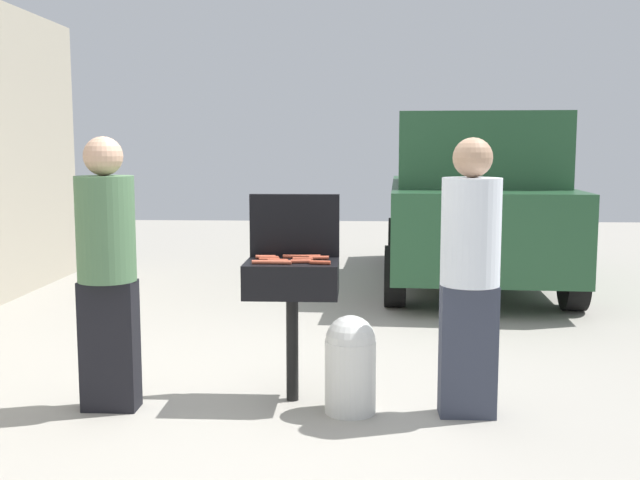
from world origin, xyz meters
TOP-DOWN VIEW (x-y plane):
  - ground_plane at (0.00, 0.00)m, footprint 24.00×24.00m
  - bbq_grill at (0.08, -0.02)m, footprint 0.60×0.44m
  - grill_lid_open at (0.08, 0.20)m, footprint 0.60×0.05m
  - hot_dog_0 at (-0.08, 0.04)m, footprint 0.13×0.03m
  - hot_dog_1 at (0.07, 0.11)m, footprint 0.13×0.03m
  - hot_dog_2 at (-0.01, -0.08)m, footprint 0.13×0.04m
  - hot_dog_3 at (0.19, 0.11)m, footprint 0.13×0.04m
  - hot_dog_4 at (0.26, -0.14)m, footprint 0.13×0.04m
  - hot_dog_5 at (0.14, -0.10)m, footprint 0.13×0.04m
  - hot_dog_6 at (-0.07, -0.04)m, footprint 0.13×0.03m
  - hot_dog_7 at (0.02, -0.15)m, footprint 0.13×0.03m
  - hot_dog_8 at (-0.11, 0.08)m, footprint 0.13×0.03m
  - hot_dog_9 at (0.15, -0.01)m, footprint 0.13×0.03m
  - hot_dog_10 at (0.25, 0.06)m, footprint 0.13×0.04m
  - hot_dog_11 at (-0.10, -0.14)m, footprint 0.13×0.03m
  - propane_tank at (0.46, -0.23)m, footprint 0.32×0.32m
  - person_left at (-1.06, -0.24)m, footprint 0.36×0.36m
  - person_right at (1.18, -0.25)m, footprint 0.36×0.36m
  - parked_minivan at (1.88, 4.36)m, footprint 2.22×4.50m

SIDE VIEW (x-z plane):
  - ground_plane at x=0.00m, z-range 0.00..0.00m
  - propane_tank at x=0.46m, z-range 0.01..0.63m
  - bbq_grill at x=0.08m, z-range 0.32..1.24m
  - person_right at x=1.18m, z-range 0.07..1.78m
  - person_left at x=-1.06m, z-range 0.07..1.79m
  - hot_dog_0 at x=-0.08m, z-range 0.92..0.95m
  - hot_dog_1 at x=0.07m, z-range 0.92..0.95m
  - hot_dog_2 at x=-0.01m, z-range 0.92..0.95m
  - hot_dog_3 at x=0.19m, z-range 0.92..0.95m
  - hot_dog_4 at x=0.26m, z-range 0.92..0.95m
  - hot_dog_5 at x=0.14m, z-range 0.92..0.95m
  - hot_dog_6 at x=-0.07m, z-range 0.92..0.95m
  - hot_dog_7 at x=0.02m, z-range 0.92..0.95m
  - hot_dog_8 at x=-0.11m, z-range 0.92..0.95m
  - hot_dog_9 at x=0.15m, z-range 0.92..0.95m
  - hot_dog_10 at x=0.25m, z-range 0.92..0.95m
  - hot_dog_11 at x=-0.10m, z-range 0.92..0.95m
  - parked_minivan at x=1.88m, z-range 0.02..2.04m
  - grill_lid_open at x=0.08m, z-range 0.92..1.34m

